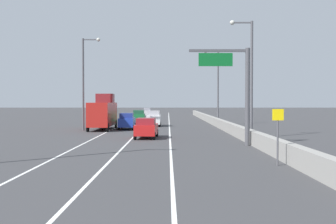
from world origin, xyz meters
TOP-DOWN VIEW (x-y plane):
  - ground_plane at (0.00, 64.00)m, footprint 320.00×320.00m
  - lane_stripe_left at (-5.50, 55.00)m, footprint 0.16×130.00m
  - lane_stripe_center at (-2.00, 55.00)m, footprint 0.16×130.00m
  - lane_stripe_right at (1.50, 55.00)m, footprint 0.16×130.00m
  - jersey_barrier_right at (8.03, 40.00)m, footprint 0.60×120.00m
  - overhead_sign_gantry at (6.69, 25.38)m, footprint 4.68×0.36m
  - speed_advisory_sign at (7.13, 15.48)m, footprint 0.60×0.11m
  - lamp_post_right_second at (8.77, 31.67)m, footprint 2.14×0.44m
  - lamp_post_right_third at (8.33, 53.54)m, footprint 2.14×0.44m
  - lamp_post_left_mid at (-8.38, 42.04)m, footprint 2.14×0.44m
  - car_blue_0 at (-3.71, 44.11)m, footprint 1.92×4.63m
  - car_red_1 at (-0.69, 31.87)m, footprint 2.10×4.60m
  - car_green_2 at (-3.23, 58.15)m, footprint 1.98×4.52m
  - car_silver_3 at (-3.41, 87.83)m, footprint 1.81×4.58m
  - car_white_4 at (-0.64, 50.40)m, footprint 1.92×4.64m
  - box_truck at (-6.56, 43.62)m, footprint 2.49×8.59m

SIDE VIEW (x-z plane):
  - ground_plane at x=0.00m, z-range 0.00..0.00m
  - lane_stripe_left at x=-5.50m, z-range 0.00..0.00m
  - lane_stripe_center at x=-2.00m, z-range 0.00..0.00m
  - lane_stripe_right at x=1.50m, z-range 0.00..0.00m
  - jersey_barrier_right at x=8.03m, z-range 0.00..1.10m
  - car_red_1 at x=-0.69m, z-range 0.00..1.88m
  - car_silver_3 at x=-3.41m, z-range 0.00..1.95m
  - car_blue_0 at x=-3.71m, z-range 0.00..1.99m
  - car_green_2 at x=-3.23m, z-range 0.00..2.06m
  - car_white_4 at x=-0.64m, z-range -0.01..2.14m
  - speed_advisory_sign at x=7.13m, z-range 0.26..3.26m
  - box_truck at x=-6.56m, z-range -0.18..4.19m
  - overhead_sign_gantry at x=6.69m, z-range 0.98..8.48m
  - lamp_post_right_second at x=8.77m, z-range 0.76..11.61m
  - lamp_post_right_third at x=8.33m, z-range 0.76..11.61m
  - lamp_post_left_mid at x=-8.38m, z-range 0.76..11.61m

